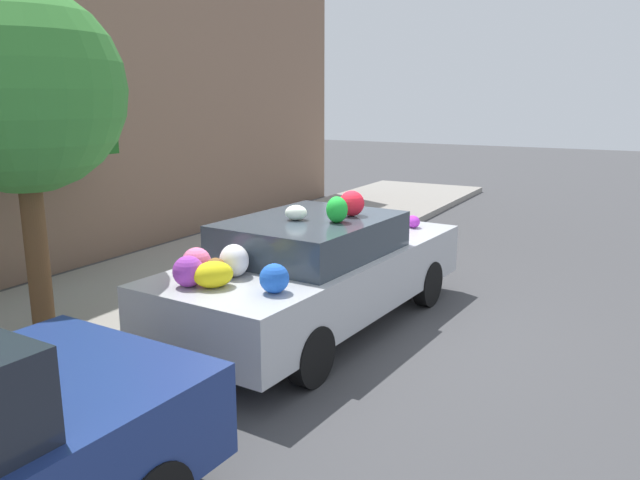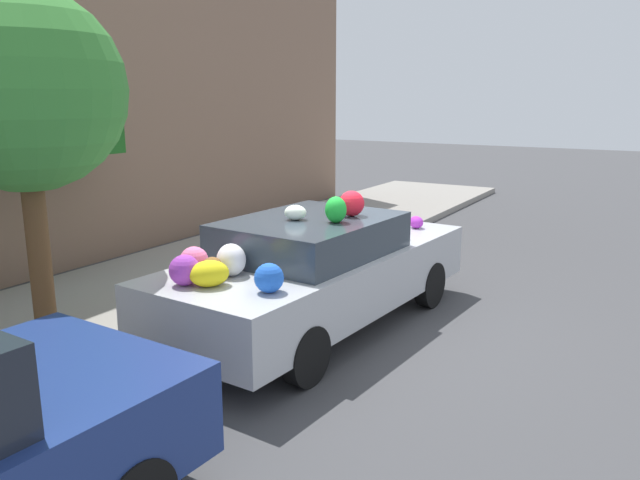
# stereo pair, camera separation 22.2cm
# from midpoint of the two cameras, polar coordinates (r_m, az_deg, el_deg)

# --- Properties ---
(ground_plane) EXTENTS (60.00, 60.00, 0.00)m
(ground_plane) POSITION_cam_midpoint_polar(r_m,az_deg,el_deg) (7.75, -0.72, -7.83)
(ground_plane) COLOR #424244
(sidewalk_curb) EXTENTS (24.00, 3.20, 0.14)m
(sidewalk_curb) POSITION_cam_midpoint_polar(r_m,az_deg,el_deg) (9.28, -15.44, -4.31)
(sidewalk_curb) COLOR gray
(sidewalk_curb) RESTS_ON ground
(building_facade) EXTENTS (18.00, 1.20, 6.09)m
(building_facade) POSITION_cam_midpoint_polar(r_m,az_deg,el_deg) (10.54, -25.64, 13.09)
(building_facade) COLOR #846651
(building_facade) RESTS_ON ground
(street_tree) EXTENTS (2.13, 2.13, 3.75)m
(street_tree) POSITION_cam_midpoint_polar(r_m,az_deg,el_deg) (7.26, -26.56, 12.05)
(street_tree) COLOR brown
(street_tree) RESTS_ON sidewalk_curb
(fire_hydrant) EXTENTS (0.20, 0.20, 0.70)m
(fire_hydrant) POSITION_cam_midpoint_polar(r_m,az_deg,el_deg) (9.59, -4.65, -0.74)
(fire_hydrant) COLOR gold
(fire_hydrant) RESTS_ON sidewalk_curb
(art_car) EXTENTS (4.69, 2.07, 1.68)m
(art_car) POSITION_cam_midpoint_polar(r_m,az_deg,el_deg) (7.47, -1.13, -2.64)
(art_car) COLOR #B7BABF
(art_car) RESTS_ON ground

